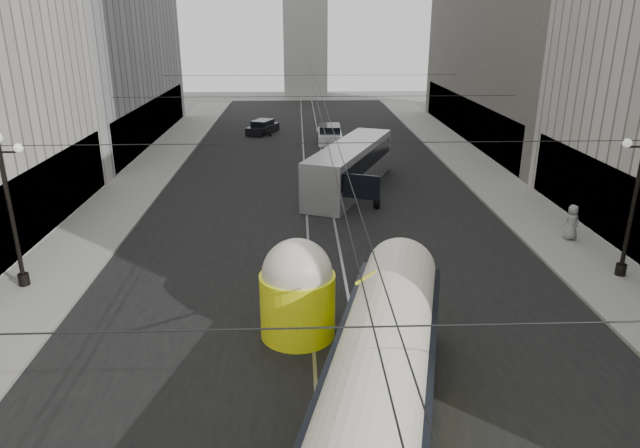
{
  "coord_description": "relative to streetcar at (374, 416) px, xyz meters",
  "views": [
    {
      "loc": [
        -1.19,
        -3.81,
        10.56
      ],
      "look_at": [
        -0.4,
        16.37,
        3.25
      ],
      "focal_mm": 32.0,
      "sensor_mm": 36.0,
      "label": 1
    }
  ],
  "objects": [
    {
      "name": "sidewalk_right",
      "position": [
        11.5,
        28.85,
        -1.7
      ],
      "size": [
        4.0,
        72.0,
        0.15
      ],
      "primitive_type": "cube",
      "color": "gray",
      "rests_on": "ground"
    },
    {
      "name": "lamppost_right_mid",
      "position": [
        12.1,
        10.85,
        1.97
      ],
      "size": [
        1.86,
        0.44,
        6.37
      ],
      "color": "black",
      "rests_on": "sidewalk_right"
    },
    {
      "name": "lamppost_left_mid",
      "position": [
        -13.1,
        10.85,
        1.97
      ],
      "size": [
        1.86,
        0.44,
        6.37
      ],
      "color": "black",
      "rests_on": "sidewalk_left"
    },
    {
      "name": "sidewalk_left",
      "position": [
        -12.5,
        28.85,
        -1.7
      ],
      "size": [
        4.0,
        72.0,
        0.15
      ],
      "primitive_type": "cube",
      "color": "gray",
      "rests_on": "ground"
    },
    {
      "name": "streetcar",
      "position": [
        0.0,
        0.0,
        0.0
      ],
      "size": [
        6.18,
        16.08,
        3.63
      ],
      "color": "#F8FF16",
      "rests_on": "ground"
    },
    {
      "name": "road",
      "position": [
        -0.5,
        25.35,
        -1.77
      ],
      "size": [
        20.0,
        85.0,
        0.02
      ],
      "primitive_type": "cube",
      "color": "black",
      "rests_on": "ground"
    },
    {
      "name": "city_bus",
      "position": [
        1.67,
        24.8,
        -0.14
      ],
      "size": [
        6.7,
        12.17,
        2.98
      ],
      "color": "#B0B2B6",
      "rests_on": "ground"
    },
    {
      "name": "sedan_white_far",
      "position": [
        1.16,
        39.79,
        -1.06
      ],
      "size": [
        2.24,
        5.08,
        1.58
      ],
      "color": "white",
      "rests_on": "ground"
    },
    {
      "name": "catenary",
      "position": [
        -0.38,
        24.34,
        4.11
      ],
      "size": [
        25.0,
        72.0,
        0.23
      ],
      "color": "black",
      "rests_on": "ground"
    },
    {
      "name": "pedestrian_sidewalk_right",
      "position": [
        11.81,
        15.08,
        -0.72
      ],
      "size": [
        0.96,
        0.68,
        1.8
      ],
      "primitive_type": "imported",
      "rotation": [
        0.0,
        0.0,
        3.31
      ],
      "color": "gray",
      "rests_on": "sidewalk_right"
    },
    {
      "name": "rail_left",
      "position": [
        -1.25,
        25.35,
        -1.77
      ],
      "size": [
        0.12,
        85.0,
        0.04
      ],
      "primitive_type": "cube",
      "color": "gray",
      "rests_on": "ground"
    },
    {
      "name": "sedan_dark_far",
      "position": [
        -5.1,
        44.36,
        -1.18
      ],
      "size": [
        3.16,
        4.46,
        1.3
      ],
      "color": "black",
      "rests_on": "ground"
    },
    {
      "name": "rail_right",
      "position": [
        0.25,
        25.35,
        -1.77
      ],
      "size": [
        0.12,
        85.0,
        0.04
      ],
      "primitive_type": "cube",
      "color": "gray",
      "rests_on": "ground"
    }
  ]
}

